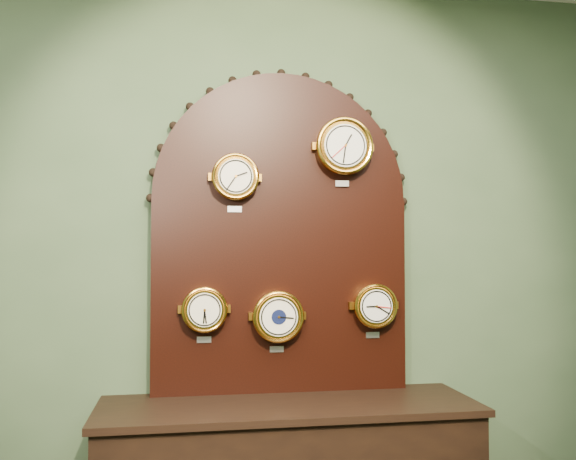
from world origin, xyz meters
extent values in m
plane|color=#445B3E|center=(0.00, 2.50, 1.40)|extent=(4.00, 0.00, 4.00)
cube|color=black|center=(0.00, 2.45, 1.28)|extent=(1.20, 0.06, 0.90)
cylinder|color=black|center=(0.00, 2.45, 1.73)|extent=(1.20, 0.06, 1.20)
cylinder|color=gold|center=(-0.22, 2.39, 1.83)|extent=(0.20, 0.08, 0.20)
torus|color=gold|center=(-0.22, 2.36, 1.83)|extent=(0.22, 0.02, 0.22)
cylinder|color=#F4E9CF|center=(-0.22, 2.35, 1.83)|extent=(0.16, 0.01, 0.16)
cube|color=silver|center=(-0.22, 2.42, 1.68)|extent=(0.06, 0.01, 0.03)
cylinder|color=gold|center=(0.29, 2.39, 1.98)|extent=(0.25, 0.08, 0.25)
torus|color=gold|center=(0.29, 2.36, 1.98)|extent=(0.27, 0.03, 0.27)
cylinder|color=silver|center=(0.29, 2.35, 1.98)|extent=(0.20, 0.01, 0.20)
cube|color=silver|center=(0.29, 2.42, 1.81)|extent=(0.06, 0.01, 0.03)
cylinder|color=gold|center=(-0.36, 2.39, 1.22)|extent=(0.19, 0.08, 0.19)
torus|color=gold|center=(-0.36, 2.36, 1.22)|extent=(0.21, 0.02, 0.21)
cylinder|color=#F4E9CF|center=(-0.36, 2.35, 1.22)|extent=(0.15, 0.01, 0.15)
cube|color=silver|center=(-0.36, 2.42, 1.08)|extent=(0.06, 0.01, 0.03)
cylinder|color=gold|center=(-0.03, 2.39, 1.19)|extent=(0.22, 0.08, 0.22)
torus|color=gold|center=(-0.03, 2.36, 1.19)|extent=(0.24, 0.02, 0.24)
cylinder|color=#F4E9CF|center=(-0.03, 2.35, 1.19)|extent=(0.18, 0.01, 0.18)
cube|color=silver|center=(-0.03, 2.42, 1.03)|extent=(0.07, 0.01, 0.03)
cylinder|color=#0C1337|center=(-0.03, 2.35, 1.19)|extent=(0.07, 0.00, 0.07)
cylinder|color=gold|center=(0.44, 2.39, 1.23)|extent=(0.19, 0.08, 0.19)
torus|color=gold|center=(0.44, 2.36, 1.23)|extent=(0.21, 0.02, 0.21)
cylinder|color=silver|center=(0.44, 2.35, 1.23)|extent=(0.16, 0.01, 0.16)
cube|color=silver|center=(0.44, 2.42, 1.09)|extent=(0.06, 0.01, 0.03)
camera|label=1|loc=(-0.45, -0.45, 1.48)|focal=38.73mm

